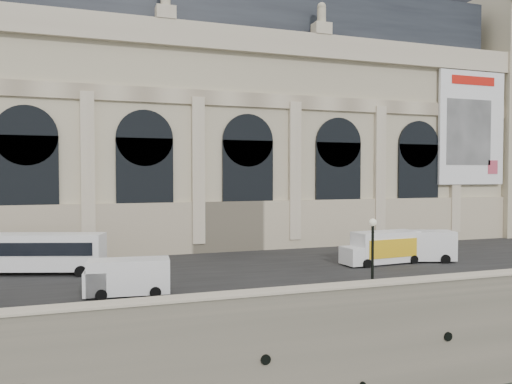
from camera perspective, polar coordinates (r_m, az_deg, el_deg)
quay at (r=63.95m, az=-1.11°, el=-7.56°), size 160.00×70.00×6.00m
street at (r=44.16m, az=7.22°, el=-7.91°), size 160.00×24.00×0.06m
parapet at (r=32.75m, az=17.70°, el=-10.44°), size 160.00×1.40×1.21m
museum at (r=57.80m, az=-5.58°, el=8.05°), size 69.00×18.70×29.10m
clock_pavilion at (r=75.65m, az=26.44°, el=9.24°), size 13.00×14.72×36.70m
bus_left at (r=41.69m, az=-24.18°, el=-6.26°), size 10.79×5.29×3.13m
van_b at (r=32.75m, az=-14.90°, el=-9.41°), size 5.37×2.56×2.32m
van_c at (r=45.89m, az=17.69°, el=-5.91°), size 6.49×4.00×2.71m
box_truck at (r=43.89m, az=14.19°, el=-6.21°), size 7.06×2.93×2.78m
lamp_right at (r=32.94m, az=13.17°, el=-7.17°), size 0.49×0.49×4.82m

